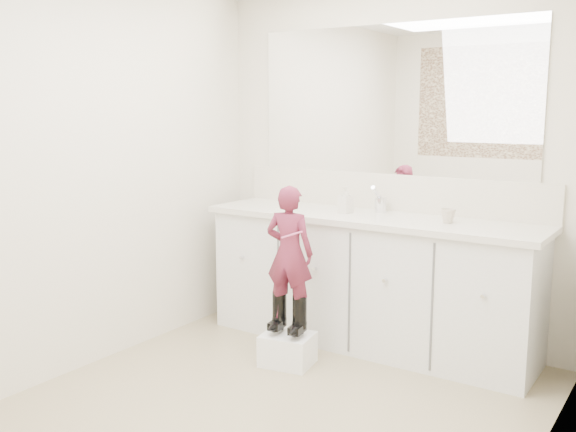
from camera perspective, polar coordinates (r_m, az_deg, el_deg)
The scene contains 16 objects.
floor at distance 3.53m, azimuth -2.27°, elevation -17.16°, with size 3.00×3.00×0.00m, color #90835E.
wall_back at distance 4.47m, azimuth 9.00°, elevation 4.49°, with size 2.60×2.60×0.00m, color beige.
wall_left at distance 4.07m, azimuth -17.41°, elevation 3.69°, with size 3.00×3.00×0.00m, color beige.
wall_right at distance 2.64m, azimuth 21.11°, elevation 0.48°, with size 3.00×3.00×0.00m, color beige.
vanity_cabinet at distance 4.36m, azimuth 7.21°, elevation -5.95°, with size 2.20×0.55×0.85m, color silver.
countertop at distance 4.25m, azimuth 7.25°, elevation -0.21°, with size 2.28×0.58×0.04m, color beige.
backsplash at distance 4.48m, azimuth 8.86°, elevation 2.12°, with size 2.28×0.03×0.25m, color beige.
mirror at distance 4.44m, azimuth 9.08°, elevation 10.14°, with size 2.00×0.02×1.00m, color white.
faucet at distance 4.39m, azimuth 8.23°, elevation 1.00°, with size 0.08×0.08×0.10m, color silver.
cup at distance 4.05m, azimuth 14.04°, elevation 0.01°, with size 0.09×0.09×0.09m, color #C0B19A.
soap_bottle at distance 4.32m, azimuth 5.15°, elevation 1.45°, with size 0.08×0.08×0.18m, color beige.
step_stool at distance 4.09m, azimuth -0.03°, elevation -11.76°, with size 0.31×0.26×0.20m, color white.
boot_left at distance 4.07m, azimuth -0.77°, elevation -8.50°, with size 0.09×0.17×0.26m, color black, non-canonical shape.
boot_right at distance 3.99m, azimuth 1.03°, elevation -8.86°, with size 0.09×0.17×0.26m, color black, non-canonical shape.
toddler at distance 3.93m, azimuth 0.13°, elevation -3.29°, with size 0.30×0.20×0.83m, color #A2315C.
toothbrush at distance 3.80m, azimuth 0.34°, elevation -1.68°, with size 0.01×0.01×0.14m, color #DE568D.
Camera 1 is at (1.85, -2.55, 1.59)m, focal length 40.00 mm.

